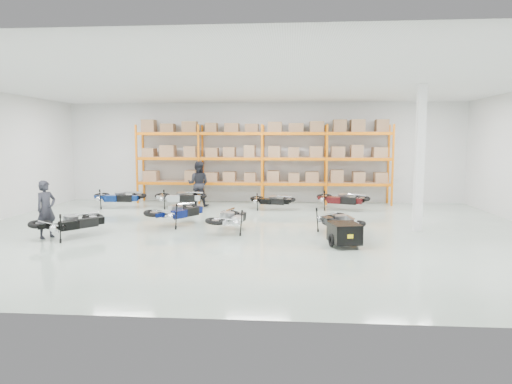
# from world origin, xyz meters

# --- Properties ---
(room) EXTENTS (18.00, 18.00, 18.00)m
(room) POSITION_xyz_m (0.00, 0.00, 2.25)
(room) COLOR #ABBFAE
(room) RESTS_ON ground
(pallet_rack) EXTENTS (11.28, 0.98, 3.62)m
(pallet_rack) POSITION_xyz_m (-0.00, 6.45, 2.26)
(pallet_rack) COLOR orange
(pallet_rack) RESTS_ON ground
(structural_column) EXTENTS (0.25, 0.25, 4.50)m
(structural_column) POSITION_xyz_m (5.20, 0.50, 2.25)
(structural_column) COLOR white
(structural_column) RESTS_ON ground
(moto_blue_centre) EXTENTS (1.83, 2.12, 1.24)m
(moto_blue_centre) POSITION_xyz_m (-2.49, 0.83, 0.58)
(moto_blue_centre) COLOR #07114A
(moto_blue_centre) RESTS_ON ground
(moto_silver_left) EXTENTS (1.18, 1.92, 1.16)m
(moto_silver_left) POSITION_xyz_m (-0.59, -0.13, 0.55)
(moto_silver_left) COLOR #B6B9BD
(moto_silver_left) RESTS_ON ground
(moto_black_far_left) EXTENTS (1.91, 2.03, 1.21)m
(moto_black_far_left) POSITION_xyz_m (-5.07, -1.31, 0.57)
(moto_black_far_left) COLOR black
(moto_black_far_left) RESTS_ON ground
(moto_touring_right) EXTENTS (1.34, 1.93, 1.13)m
(moto_touring_right) POSITION_xyz_m (2.69, -0.27, 0.53)
(moto_touring_right) COLOR black
(moto_touring_right) RESTS_ON ground
(trailer) EXTENTS (0.88, 1.54, 0.63)m
(trailer) POSITION_xyz_m (2.69, -1.87, 0.37)
(trailer) COLOR black
(trailer) RESTS_ON ground
(moto_back_a) EXTENTS (1.92, 0.96, 1.24)m
(moto_back_a) POSITION_xyz_m (-5.92, 4.51, 0.59)
(moto_back_a) COLOR navy
(moto_back_a) RESTS_ON ground
(moto_back_b) EXTENTS (1.91, 0.99, 1.22)m
(moto_back_b) POSITION_xyz_m (-3.36, 4.72, 0.58)
(moto_back_b) COLOR #ABAFB5
(moto_back_b) RESTS_ON ground
(moto_back_c) EXTENTS (1.78, 1.16, 1.06)m
(moto_back_c) POSITION_xyz_m (0.48, 4.48, 0.50)
(moto_back_c) COLOR black
(moto_back_c) RESTS_ON ground
(moto_back_d) EXTENTS (2.12, 1.61, 1.23)m
(moto_back_d) POSITION_xyz_m (3.30, 4.64, 0.58)
(moto_back_d) COLOR #400C0E
(moto_back_d) RESTS_ON ground
(person_left) EXTENTS (0.62, 0.72, 1.67)m
(person_left) POSITION_xyz_m (-5.75, -1.39, 0.83)
(person_left) COLOR #212229
(person_left) RESTS_ON ground
(person_back) EXTENTS (0.99, 0.80, 1.93)m
(person_back) POSITION_xyz_m (-2.67, 5.25, 0.96)
(person_back) COLOR black
(person_back) RESTS_ON ground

